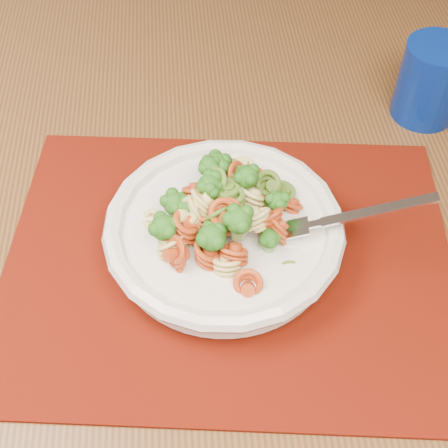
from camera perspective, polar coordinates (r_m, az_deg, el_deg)
name	(u,v)px	position (r m, az deg, el deg)	size (l,w,h in m)	color
dining_table	(219,219)	(0.82, -0.49, 0.45)	(1.48, 1.22, 0.72)	#573618
placemat	(229,261)	(0.64, 0.46, -3.38)	(0.45, 0.35, 0.00)	#500D03
pasta_bowl	(224,231)	(0.62, 0.00, -0.67)	(0.24, 0.24, 0.05)	beige
pasta_broccoli_heap	(224,220)	(0.61, 0.00, 0.36)	(0.21, 0.21, 0.06)	#DAC26B
fork	(296,228)	(0.61, 6.58, -0.39)	(0.19, 0.02, 0.01)	silver
tumbler	(431,81)	(0.80, 18.39, 12.28)	(0.08, 0.08, 0.10)	#041859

